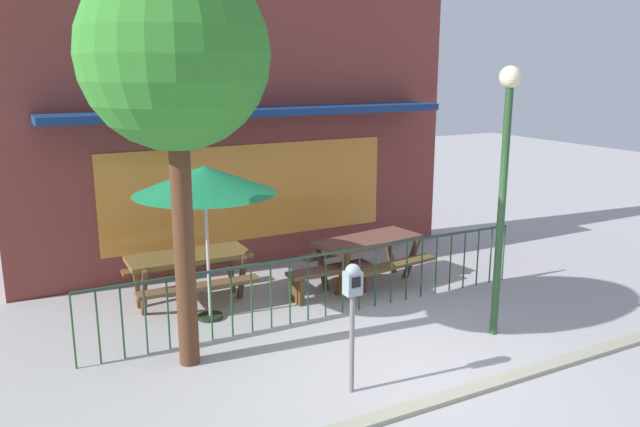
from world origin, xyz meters
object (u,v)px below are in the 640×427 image
at_px(picnic_table_left, 189,265).
at_px(patio_bench, 330,275).
at_px(street_lamp, 505,162).
at_px(street_tree, 174,58).
at_px(patio_umbrella, 205,180).
at_px(picnic_table_right, 368,248).
at_px(parking_meter_near, 353,294).

bearing_deg(picnic_table_left, patio_bench, -21.14).
bearing_deg(street_lamp, picnic_table_left, 137.23).
bearing_deg(patio_bench, street_tree, -155.83).
xyz_separation_m(picnic_table_left, patio_umbrella, (0.07, -0.73, 1.40)).
bearing_deg(street_tree, patio_bench, 24.17).
bearing_deg(picnic_table_left, patio_umbrella, -84.55).
xyz_separation_m(picnic_table_right, street_lamp, (0.42, -2.53, 1.74)).
distance_m(picnic_table_right, street_tree, 4.81).
distance_m(picnic_table_left, patio_bench, 2.16).
bearing_deg(patio_umbrella, patio_bench, -1.34).
xyz_separation_m(picnic_table_right, parking_meter_near, (-2.08, -2.97, 0.54)).
height_order(patio_umbrella, street_tree, street_tree).
xyz_separation_m(patio_umbrella, parking_meter_near, (0.71, -2.75, -0.86)).
bearing_deg(parking_meter_near, street_lamp, 9.93).
relative_size(parking_meter_near, street_tree, 0.32).
relative_size(picnic_table_left, patio_umbrella, 0.83).
xyz_separation_m(patio_bench, street_lamp, (1.29, -2.27, 2.00)).
bearing_deg(picnic_table_right, patio_bench, -163.09).
bearing_deg(picnic_table_right, patio_umbrella, -175.56).
bearing_deg(patio_bench, picnic_table_right, 16.91).
xyz_separation_m(street_tree, street_lamp, (3.89, -1.10, -1.28)).
relative_size(patio_umbrella, patio_bench, 1.57).
relative_size(patio_umbrella, street_lamp, 0.63).
bearing_deg(street_tree, street_lamp, -15.81).
distance_m(patio_umbrella, patio_bench, 2.55).
height_order(picnic_table_right, parking_meter_near, parking_meter_near).
distance_m(picnic_table_right, patio_umbrella, 3.14).
distance_m(street_tree, street_lamp, 4.24).
distance_m(patio_umbrella, street_lamp, 3.98).
height_order(picnic_table_left, patio_umbrella, patio_umbrella).
bearing_deg(street_tree, picnic_table_right, 22.43).
xyz_separation_m(patio_bench, street_tree, (-2.60, -1.17, 3.28)).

